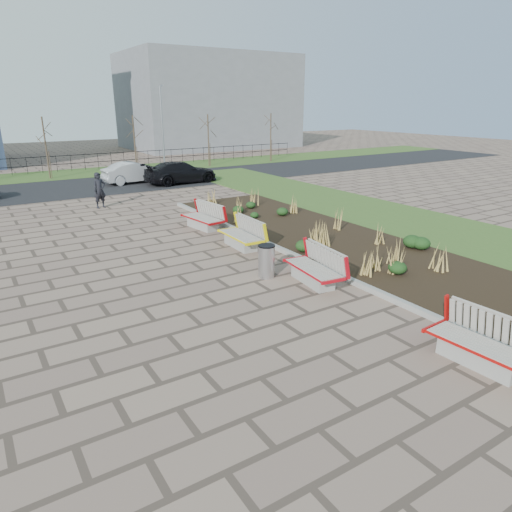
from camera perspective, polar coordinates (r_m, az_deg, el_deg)
ground at (r=9.82m, az=2.08°, el=-11.27°), size 120.00×120.00×0.00m
planting_bed at (r=17.05m, az=9.90°, el=1.84°), size 4.50×18.00×0.10m
planting_curb at (r=15.62m, az=3.54°, el=0.63°), size 0.16×18.00×0.15m
grass_verge_near at (r=20.47m, az=19.84°, el=3.74°), size 5.00×38.00×0.04m
grass_verge_far at (r=35.65m, az=-24.70°, el=9.10°), size 80.00×5.00×0.04m
road at (r=29.79m, az=-22.89°, el=7.74°), size 80.00×7.00×0.02m
bench_a at (r=9.96m, az=26.31°, el=-9.63°), size 1.02×2.15×1.00m
bench_b at (r=12.98m, az=7.13°, el=-1.30°), size 1.14×2.19×1.00m
bench_c at (r=16.12m, az=-1.97°, el=2.80°), size 0.96×2.12×1.00m
bench_d at (r=18.72m, az=-6.75°, el=4.93°), size 1.17×2.20×1.00m
litter_bin at (r=13.33m, az=1.31°, el=-0.69°), size 0.48×0.48×0.97m
pedestrian at (r=23.56m, az=-18.97°, el=7.78°), size 0.71×0.56×1.73m
car_silver at (r=30.53m, az=-14.92°, el=10.08°), size 4.07×1.62×1.32m
car_black at (r=29.78m, az=-9.38°, el=10.29°), size 4.78×2.14×1.36m
tree_c at (r=33.95m, az=-24.76°, el=12.15°), size 1.40×1.40×4.00m
tree_d at (r=35.32m, az=-14.92°, el=13.39°), size 1.40×1.40×4.00m
tree_e at (r=37.60m, az=-5.96°, el=14.18°), size 1.40×1.40×4.00m
tree_f at (r=40.65m, az=1.85°, el=14.59°), size 1.40×1.40×4.00m
lamp_east at (r=35.45m, az=-11.62°, el=15.27°), size 0.24×0.60×6.00m
railing_fence at (r=37.05m, az=-25.19°, el=10.31°), size 44.00×0.10×1.20m
building_grey at (r=54.93m, az=-5.93°, el=18.64°), size 18.00×12.00×10.00m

